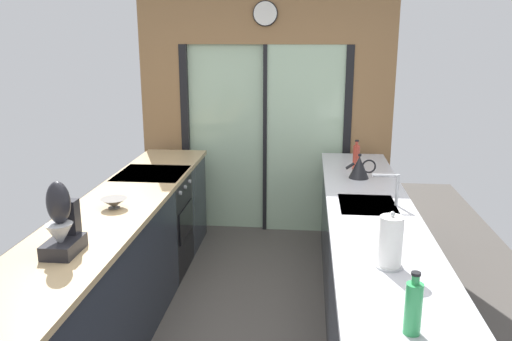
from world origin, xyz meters
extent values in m
cube|color=#4C4742|center=(0.00, 0.60, -0.01)|extent=(5.04, 7.60, 0.02)
cube|color=olive|center=(0.00, 2.40, 2.35)|extent=(2.64, 0.08, 0.70)
cube|color=#B2D1AD|center=(-0.42, 2.42, 1.00)|extent=(0.80, 0.02, 2.00)
cube|color=#B2D1AD|center=(0.42, 2.38, 1.00)|extent=(0.80, 0.02, 2.00)
cube|color=black|center=(-0.86, 2.40, 1.00)|extent=(0.08, 0.10, 2.00)
cube|color=black|center=(0.86, 2.40, 1.00)|extent=(0.08, 0.10, 2.00)
cube|color=black|center=(0.00, 2.40, 1.00)|extent=(0.04, 0.10, 2.00)
cube|color=olive|center=(-1.11, 2.40, 1.00)|extent=(0.42, 0.08, 2.00)
cube|color=olive|center=(1.11, 2.40, 1.00)|extent=(0.42, 0.08, 2.00)
cylinder|color=white|center=(0.00, 2.34, 2.30)|extent=(0.23, 0.03, 0.23)
torus|color=black|center=(0.00, 2.34, 2.30)|extent=(0.25, 0.02, 0.25)
cube|color=#1E232D|center=(-0.91, -0.33, 0.44)|extent=(0.58, 2.55, 0.88)
cube|color=#1E232D|center=(-0.91, 1.88, 0.44)|extent=(0.58, 0.65, 0.88)
cube|color=tan|center=(-0.91, 0.30, 0.90)|extent=(0.62, 3.80, 0.04)
cube|color=#1E232D|center=(0.91, 0.30, 0.44)|extent=(0.58, 3.80, 0.88)
cube|color=#BCBCC1|center=(0.91, 0.30, 0.90)|extent=(0.62, 3.80, 0.04)
cube|color=#B7BABC|center=(0.89, 0.55, 0.90)|extent=(0.40, 0.48, 0.05)
cylinder|color=#B7BABC|center=(1.09, 0.55, 1.03)|extent=(0.02, 0.02, 0.23)
cylinder|color=#B7BABC|center=(1.00, 0.55, 1.14)|extent=(0.18, 0.02, 0.02)
cube|color=black|center=(-0.91, 1.25, 0.44)|extent=(0.58, 0.60, 0.88)
cube|color=black|center=(-0.61, 1.25, 0.48)|extent=(0.01, 0.48, 0.28)
cube|color=black|center=(-0.91, 1.25, 0.91)|extent=(0.58, 0.60, 0.03)
cylinder|color=#B7BABC|center=(-0.61, 1.07, 0.80)|extent=(0.02, 0.04, 0.04)
cylinder|color=#B7BABC|center=(-0.61, 1.25, 0.80)|extent=(0.02, 0.04, 0.04)
cylinder|color=#B7BABC|center=(-0.61, 1.43, 0.80)|extent=(0.02, 0.04, 0.04)
cylinder|color=#514C47|center=(-0.89, 0.29, 0.92)|extent=(0.08, 0.08, 0.01)
cone|color=#514C47|center=(-0.89, 0.29, 0.96)|extent=(0.18, 0.18, 0.06)
cube|color=black|center=(-0.89, -0.49, 0.96)|extent=(0.17, 0.26, 0.08)
cube|color=black|center=(-0.89, -0.39, 1.10)|extent=(0.10, 0.08, 0.20)
ellipsoid|color=black|center=(-0.89, -0.50, 1.22)|extent=(0.13, 0.12, 0.24)
cone|color=#B7BABC|center=(-0.89, -0.52, 1.04)|extent=(0.15, 0.15, 0.13)
cone|color=black|center=(0.89, 1.26, 1.01)|extent=(0.17, 0.17, 0.19)
sphere|color=black|center=(0.89, 1.26, 1.12)|extent=(0.03, 0.03, 0.03)
cylinder|color=black|center=(0.81, 1.26, 1.02)|extent=(0.08, 0.02, 0.07)
torus|color=black|center=(0.97, 1.26, 1.02)|extent=(0.12, 0.01, 0.12)
cylinder|color=#339E56|center=(0.89, -1.12, 1.03)|extent=(0.07, 0.07, 0.22)
cylinder|color=#339E56|center=(0.89, -1.12, 1.16)|extent=(0.03, 0.03, 0.04)
cylinder|color=black|center=(0.89, -1.12, 1.19)|extent=(0.04, 0.04, 0.01)
cylinder|color=#B23D2D|center=(0.89, 1.57, 1.03)|extent=(0.06, 0.06, 0.22)
cylinder|color=#B23D2D|center=(0.89, 1.57, 1.16)|extent=(0.03, 0.03, 0.04)
cylinder|color=black|center=(0.89, 1.57, 1.18)|extent=(0.03, 0.03, 0.01)
cylinder|color=#B7BABC|center=(0.89, -0.49, 0.93)|extent=(0.14, 0.14, 0.01)
cylinder|color=white|center=(0.89, -0.49, 1.07)|extent=(0.12, 0.12, 0.27)
sphere|color=#B7BABC|center=(0.89, -0.49, 1.22)|extent=(0.03, 0.03, 0.03)
camera|label=1|loc=(0.44, -3.08, 2.11)|focal=36.77mm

